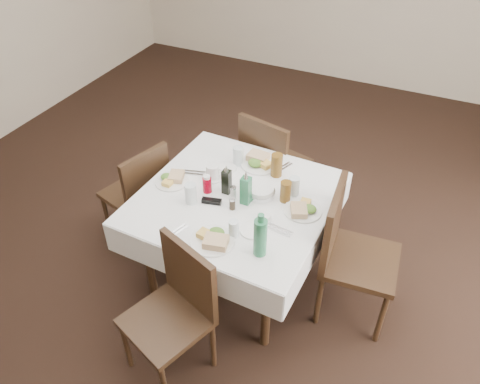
{
  "coord_description": "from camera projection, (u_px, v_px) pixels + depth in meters",
  "views": [
    {
      "loc": [
        1.17,
        -2.32,
        2.72
      ],
      "look_at": [
        0.16,
        -0.16,
        0.8
      ],
      "focal_mm": 35.0,
      "sensor_mm": 36.0,
      "label": 1
    }
  ],
  "objects": [
    {
      "name": "ground_plane",
      "position": [
        230.0,
        253.0,
        3.73
      ],
      "size": [
        7.0,
        7.0,
        0.0
      ],
      "primitive_type": "plane",
      "color": "black"
    },
    {
      "name": "room_shell",
      "position": [
        226.0,
        44.0,
        2.65
      ],
      "size": [
        6.04,
        7.04,
        2.8
      ],
      "color": "beige",
      "rests_on": "ground"
    },
    {
      "name": "dining_table",
      "position": [
        236.0,
        206.0,
        3.14
      ],
      "size": [
        1.27,
        1.27,
        0.76
      ],
      "color": "black",
      "rests_on": "ground"
    },
    {
      "name": "chair_north",
      "position": [
        270.0,
        161.0,
        3.79
      ],
      "size": [
        0.54,
        0.54,
        0.95
      ],
      "color": "black",
      "rests_on": "ground"
    },
    {
      "name": "chair_south",
      "position": [
        177.0,
        305.0,
        2.7
      ],
      "size": [
        0.56,
        0.56,
        0.91
      ],
      "color": "black",
      "rests_on": "ground"
    },
    {
      "name": "chair_east",
      "position": [
        348.0,
        248.0,
        2.99
      ],
      "size": [
        0.51,
        0.51,
        0.99
      ],
      "color": "black",
      "rests_on": "ground"
    },
    {
      "name": "chair_west",
      "position": [
        140.0,
        190.0,
        3.55
      ],
      "size": [
        0.52,
        0.52,
        0.88
      ],
      "color": "black",
      "rests_on": "ground"
    },
    {
      "name": "meal_north",
      "position": [
        259.0,
        162.0,
        3.36
      ],
      "size": [
        0.28,
        0.28,
        0.06
      ],
      "color": "white",
      "rests_on": "dining_table"
    },
    {
      "name": "meal_south",
      "position": [
        213.0,
        239.0,
        2.74
      ],
      "size": [
        0.27,
        0.27,
        0.06
      ],
      "color": "white",
      "rests_on": "dining_table"
    },
    {
      "name": "meal_east",
      "position": [
        303.0,
        209.0,
        2.95
      ],
      "size": [
        0.24,
        0.24,
        0.05
      ],
      "color": "white",
      "rests_on": "dining_table"
    },
    {
      "name": "meal_west",
      "position": [
        172.0,
        179.0,
        3.2
      ],
      "size": [
        0.23,
        0.23,
        0.05
      ],
      "color": "white",
      "rests_on": "dining_table"
    },
    {
      "name": "side_plate_a",
      "position": [
        225.0,
        168.0,
        3.33
      ],
      "size": [
        0.16,
        0.16,
        0.01
      ],
      "color": "white",
      "rests_on": "dining_table"
    },
    {
      "name": "side_plate_b",
      "position": [
        253.0,
        230.0,
        2.83
      ],
      "size": [
        0.17,
        0.17,
        0.01
      ],
      "color": "white",
      "rests_on": "dining_table"
    },
    {
      "name": "water_n",
      "position": [
        238.0,
        156.0,
        3.33
      ],
      "size": [
        0.07,
        0.07,
        0.14
      ],
      "color": "silver",
      "rests_on": "dining_table"
    },
    {
      "name": "water_s",
      "position": [
        234.0,
        228.0,
        2.77
      ],
      "size": [
        0.06,
        0.06,
        0.11
      ],
      "color": "silver",
      "rests_on": "dining_table"
    },
    {
      "name": "water_e",
      "position": [
        294.0,
        186.0,
        3.07
      ],
      "size": [
        0.07,
        0.07,
        0.13
      ],
      "color": "silver",
      "rests_on": "dining_table"
    },
    {
      "name": "water_w",
      "position": [
        191.0,
        194.0,
        3.0
      ],
      "size": [
        0.08,
        0.08,
        0.14
      ],
      "color": "silver",
      "rests_on": "dining_table"
    },
    {
      "name": "iced_tea_a",
      "position": [
        277.0,
        165.0,
        3.22
      ],
      "size": [
        0.08,
        0.08,
        0.17
      ],
      "color": "brown",
      "rests_on": "dining_table"
    },
    {
      "name": "iced_tea_b",
      "position": [
        286.0,
        192.0,
        3.01
      ],
      "size": [
        0.07,
        0.07,
        0.15
      ],
      "color": "brown",
      "rests_on": "dining_table"
    },
    {
      "name": "bread_basket",
      "position": [
        261.0,
        191.0,
        3.08
      ],
      "size": [
        0.19,
        0.19,
        0.06
      ],
      "color": "silver",
      "rests_on": "dining_table"
    },
    {
      "name": "oil_cruet_dark",
      "position": [
        227.0,
        181.0,
        3.06
      ],
      "size": [
        0.05,
        0.05,
        0.22
      ],
      "color": "black",
      "rests_on": "dining_table"
    },
    {
      "name": "oil_cruet_green",
      "position": [
        246.0,
        189.0,
        2.97
      ],
      "size": [
        0.06,
        0.06,
        0.25
      ],
      "color": "#287249",
      "rests_on": "dining_table"
    },
    {
      "name": "ketchup_bottle",
      "position": [
        207.0,
        184.0,
        3.09
      ],
      "size": [
        0.06,
        0.06,
        0.13
      ],
      "color": "#9B0015",
      "rests_on": "dining_table"
    },
    {
      "name": "salt_shaker",
      "position": [
        233.0,
        192.0,
        3.05
      ],
      "size": [
        0.04,
        0.04,
        0.09
      ],
      "color": "white",
      "rests_on": "dining_table"
    },
    {
      "name": "pepper_shaker",
      "position": [
        232.0,
        204.0,
        2.96
      ],
      "size": [
        0.04,
        0.04,
        0.08
      ],
      "color": "#382C1F",
      "rests_on": "dining_table"
    },
    {
      "name": "coffee_mug",
      "position": [
        213.0,
        172.0,
        3.21
      ],
      "size": [
        0.16,
        0.15,
        0.11
      ],
      "color": "white",
      "rests_on": "dining_table"
    },
    {
      "name": "sunglasses",
      "position": [
        212.0,
        201.0,
        3.03
      ],
      "size": [
        0.14,
        0.07,
        0.03
      ],
      "color": "black",
      "rests_on": "dining_table"
    },
    {
      "name": "green_bottle",
      "position": [
        260.0,
        237.0,
        2.61
      ],
      "size": [
        0.08,
        0.08,
        0.29
      ],
      "color": "#287249",
      "rests_on": "dining_table"
    },
    {
      "name": "sugar_caddy",
      "position": [
        265.0,
        217.0,
        2.9
      ],
      "size": [
        0.09,
        0.06,
        0.04
      ],
      "color": "white",
      "rests_on": "dining_table"
    },
    {
      "name": "cutlery_n",
      "position": [
        284.0,
        167.0,
        3.34
      ],
      "size": [
        0.09,
        0.16,
        0.01
      ],
      "color": "silver",
      "rests_on": "dining_table"
    },
    {
      "name": "cutlery_s",
      "position": [
        177.0,
        232.0,
        2.82
      ],
      "size": [
        0.09,
        0.17,
        0.01
      ],
      "color": "silver",
      "rests_on": "dining_table"
    },
    {
      "name": "cutlery_e",
      "position": [
        277.0,
        229.0,
        2.84
      ],
      "size": [
        0.2,
        0.07,
        0.01
      ],
      "color": "silver",
      "rests_on": "dining_table"
    },
    {
      "name": "cutlery_w",
      "position": [
        195.0,
        173.0,
        3.28
      ],
      "size": [
        0.21,
        0.1,
        0.01
      ],
      "color": "silver",
      "rests_on": "dining_table"
    }
  ]
}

